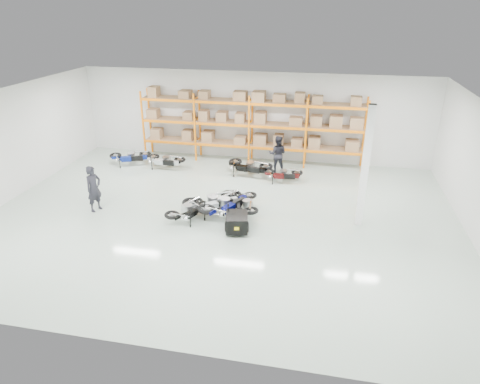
% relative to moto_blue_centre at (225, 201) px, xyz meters
% --- Properties ---
extents(room, '(18.00, 18.00, 18.00)m').
position_rel_moto_blue_centre_xyz_m(room, '(-0.16, -0.19, 1.64)').
color(room, '#A6B9A8').
rests_on(room, ground).
extents(pallet_rack, '(11.28, 0.98, 3.62)m').
position_rel_moto_blue_centre_xyz_m(pallet_rack, '(-0.16, 6.26, 1.65)').
color(pallet_rack, orange).
rests_on(pallet_rack, ground).
extents(structural_column, '(0.25, 0.25, 4.50)m').
position_rel_moto_blue_centre_xyz_m(structural_column, '(5.04, 0.31, 1.64)').
color(structural_column, white).
rests_on(structural_column, ground).
extents(moto_blue_centre, '(1.76, 2.23, 1.30)m').
position_rel_moto_blue_centre_xyz_m(moto_blue_centre, '(0.00, 0.00, 0.00)').
color(moto_blue_centre, '#080B50').
rests_on(moto_blue_centre, ground).
extents(moto_silver_left, '(2.16, 1.98, 1.28)m').
position_rel_moto_blue_centre_xyz_m(moto_silver_left, '(-0.55, 0.12, -0.01)').
color(moto_silver_left, silver).
rests_on(moto_silver_left, ground).
extents(moto_black_far_left, '(1.40, 1.89, 1.10)m').
position_rel_moto_blue_centre_xyz_m(moto_black_far_left, '(-1.29, -0.63, -0.09)').
color(moto_black_far_left, black).
rests_on(moto_black_far_left, ground).
extents(moto_touring_right, '(1.17, 1.81, 1.08)m').
position_rel_moto_blue_centre_xyz_m(moto_touring_right, '(0.71, 0.36, -0.10)').
color(moto_touring_right, black).
rests_on(moto_touring_right, ground).
extents(trailer, '(0.95, 1.68, 0.68)m').
position_rel_moto_blue_centre_xyz_m(trailer, '(0.71, -1.24, -0.21)').
color(trailer, black).
rests_on(trailer, ground).
extents(moto_back_a, '(1.98, 1.47, 1.15)m').
position_rel_moto_blue_centre_xyz_m(moto_back_a, '(-6.06, 4.56, -0.07)').
color(moto_back_a, navy).
rests_on(moto_back_a, ground).
extents(moto_back_b, '(1.82, 1.04, 1.12)m').
position_rel_moto_blue_centre_xyz_m(moto_back_b, '(-4.17, 4.45, -0.08)').
color(moto_back_b, silver).
rests_on(moto_back_b, ground).
extents(moto_back_c, '(2.10, 1.37, 1.25)m').
position_rel_moto_blue_centre_xyz_m(moto_back_c, '(0.11, 4.32, -0.02)').
color(moto_back_c, black).
rests_on(moto_back_c, ground).
extents(moto_back_d, '(1.65, 0.91, 1.03)m').
position_rel_moto_blue_centre_xyz_m(moto_back_d, '(1.80, 3.85, -0.13)').
color(moto_back_d, '#450D0E').
rests_on(moto_back_d, ground).
extents(person_left, '(0.66, 0.79, 1.86)m').
position_rel_moto_blue_centre_xyz_m(person_left, '(-5.15, -0.60, 0.32)').
color(person_left, black).
rests_on(person_left, ground).
extents(person_back, '(0.88, 0.69, 1.81)m').
position_rel_moto_blue_centre_xyz_m(person_back, '(1.39, 5.06, 0.29)').
color(person_back, black).
rests_on(person_back, ground).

